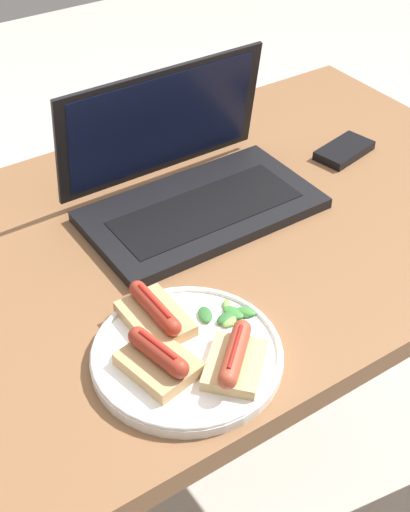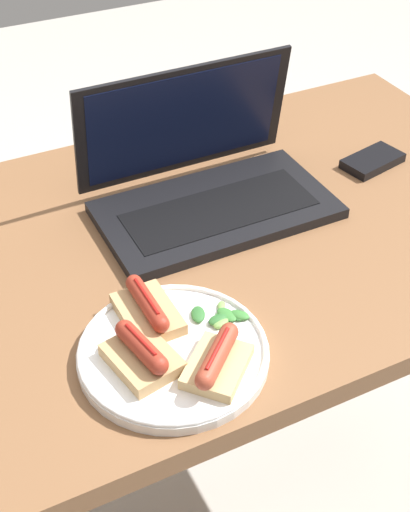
# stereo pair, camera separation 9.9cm
# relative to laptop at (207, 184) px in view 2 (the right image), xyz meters

# --- Properties ---
(ground_plane) EXTENTS (6.00, 6.00, 0.00)m
(ground_plane) POSITION_rel_laptop_xyz_m (-0.06, -0.07, -0.81)
(ground_plane) COLOR #B7B2A8
(desk) EXTENTS (1.23, 0.71, 0.77)m
(desk) POSITION_rel_laptop_xyz_m (-0.06, -0.07, -0.15)
(desk) COLOR brown
(desk) RESTS_ON ground_plane
(laptop) EXTENTS (0.38, 0.24, 0.21)m
(laptop) POSITION_rel_laptop_xyz_m (0.00, 0.00, 0.00)
(laptop) COLOR black
(laptop) RESTS_ON desk
(plate) EXTENTS (0.25, 0.25, 0.02)m
(plate) POSITION_rel_laptop_xyz_m (-0.19, -0.29, -0.03)
(plate) COLOR white
(plate) RESTS_ON desk
(sausage_toast_left) EXTENTS (0.11, 0.11, 0.04)m
(sausage_toast_left) POSITION_rel_laptop_xyz_m (-0.16, -0.35, -0.01)
(sausage_toast_left) COLOR tan
(sausage_toast_left) RESTS_ON plate
(sausage_toast_middle) EXTENTS (0.09, 0.11, 0.05)m
(sausage_toast_middle) POSITION_rel_laptop_xyz_m (-0.24, -0.29, -0.01)
(sausage_toast_middle) COLOR tan
(sausage_toast_middle) RESTS_ON plate
(sausage_toast_right) EXTENTS (0.07, 0.11, 0.04)m
(sausage_toast_right) POSITION_rel_laptop_xyz_m (-0.20, -0.22, -0.01)
(sausage_toast_right) COLOR tan
(sausage_toast_right) RESTS_ON plate
(salad_pile) EXTENTS (0.08, 0.06, 0.01)m
(salad_pile) POSITION_rel_laptop_xyz_m (-0.11, -0.27, -0.02)
(salad_pile) COLOR #387A33
(salad_pile) RESTS_ON plate
(external_drive) EXTENTS (0.12, 0.08, 0.02)m
(external_drive) POSITION_rel_laptop_xyz_m (0.32, -0.02, -0.03)
(external_drive) COLOR black
(external_drive) RESTS_ON desk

